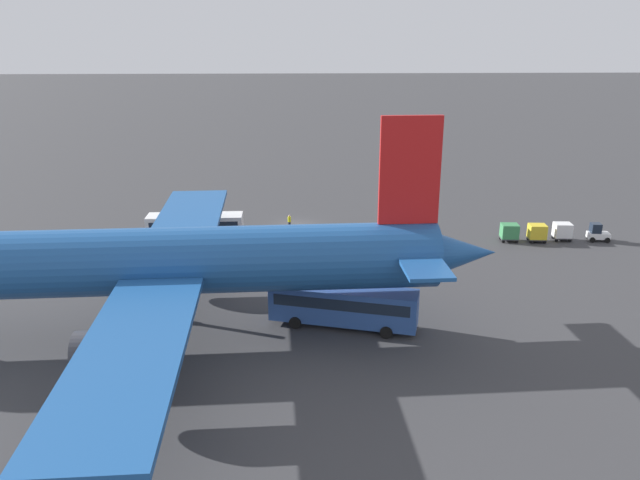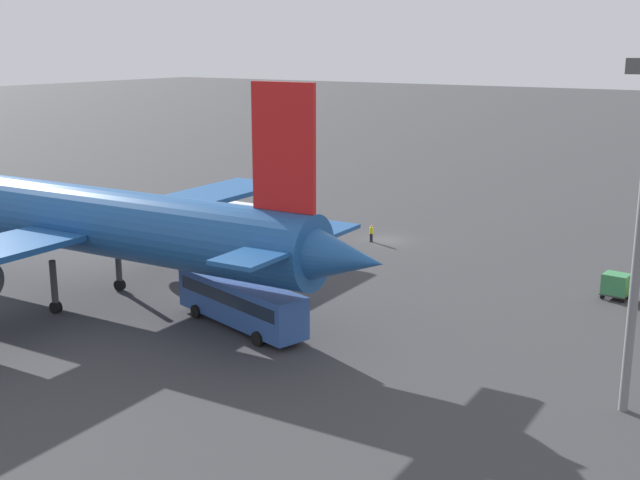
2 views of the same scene
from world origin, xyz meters
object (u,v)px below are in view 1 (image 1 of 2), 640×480
Objects in this scene: cargo_cart_white at (562,231)px; cargo_cart_yellow at (537,232)px; cargo_cart_green at (509,231)px; worker_person at (289,222)px; airplane at (144,263)px; baggage_tug at (597,233)px; shuttle_bus_near at (195,225)px; shuttle_bus_far at (343,304)px.

cargo_cart_white and cargo_cart_yellow have the same top height.
cargo_cart_yellow is 3.14m from cargo_cart_green.
cargo_cart_white is 1.00× the size of cargo_cart_green.
worker_person is 0.82× the size of cargo_cart_white.
airplane is 48.49m from cargo_cart_white.
cargo_cart_green is at bearing 0.84° from cargo_cart_white.
cargo_cart_green is (-25.40, 5.99, 0.32)m from worker_person.
airplane reaches higher than baggage_tug.
cargo_cart_white is at bearing 177.13° from shuttle_bus_near.
airplane reaches higher than cargo_cart_white.
cargo_cart_yellow is at bearing 7.38° from baggage_tug.
baggage_tug reaches higher than cargo_cart_green.
airplane is at bearing 28.62° from cargo_cart_white.
baggage_tug is (-46.47, 1.82, -0.94)m from shuttle_bus_near.
shuttle_bus_near is 42.48m from cargo_cart_white.
worker_person is at bearing -158.78° from shuttle_bus_near.
cargo_cart_white is at bearing -153.45° from airplane.
worker_person is at bearing -64.64° from shuttle_bus_far.
shuttle_bus_far is (-15.39, 22.70, 0.13)m from shuttle_bus_near.
airplane is 25.91× the size of cargo_cart_white.
airplane is at bearing 69.80° from worker_person.
airplane reaches higher than cargo_cart_green.
baggage_tug is at bearing -155.87° from airplane.
airplane is 31.57× the size of worker_person.
shuttle_bus_near is (0.13, -24.62, -4.63)m from airplane.
shuttle_bus_near reaches higher than cargo_cart_green.
shuttle_bus_far is (-15.26, -1.92, -4.50)m from airplane.
airplane is 43.10m from cargo_cart_green.
baggage_tug is (-46.34, -22.80, -5.57)m from airplane.
shuttle_bus_far is 31.69m from cargo_cart_yellow.
shuttle_bus_near is 39.38m from cargo_cart_yellow.
shuttle_bus_near reaches higher than cargo_cart_white.
cargo_cart_white is (-31.65, 5.90, 0.32)m from worker_person.
cargo_cart_white is 6.25m from cargo_cart_green.
cargo_cart_green is at bearing -149.55° from airplane.
cargo_cart_white is at bearing 169.44° from worker_person.
cargo_cart_green is at bearing 176.63° from shuttle_bus_near.
shuttle_bus_near is 4.30× the size of baggage_tug.
shuttle_bus_near is at bearing 4.15° from baggage_tug.
shuttle_bus_far is 37.46m from baggage_tug.
shuttle_bus_far reaches higher than worker_person.
baggage_tug is 10.27m from cargo_cart_green.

